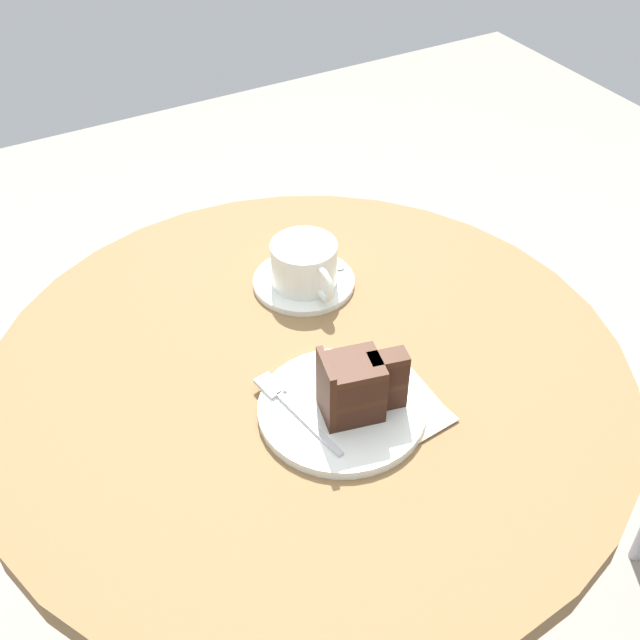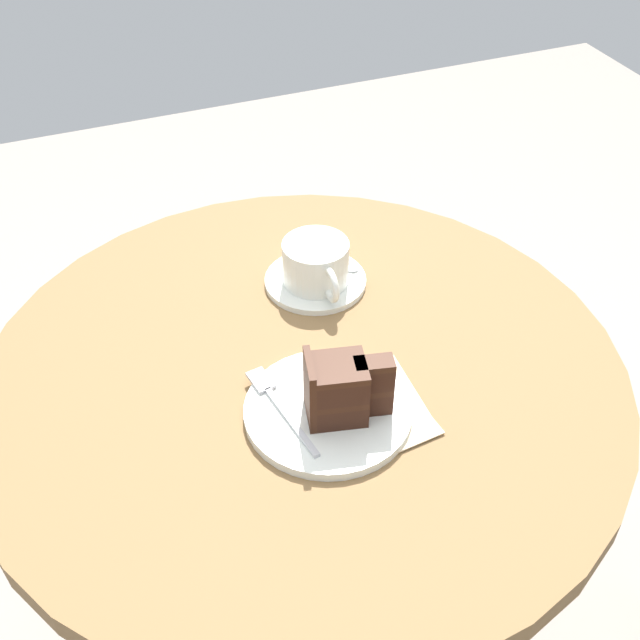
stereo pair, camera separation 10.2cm
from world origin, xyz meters
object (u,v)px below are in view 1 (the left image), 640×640
at_px(saucer, 304,282).
at_px(teaspoon, 321,265).
at_px(coffee_cup, 305,263).
at_px(fork, 289,404).
at_px(cake_slice, 356,386).
at_px(cake_plate, 339,410).
at_px(napkin, 379,405).

xyz_separation_m(saucer, teaspoon, (-0.02, 0.04, 0.01)).
xyz_separation_m(coffee_cup, teaspoon, (-0.02, 0.04, -0.03)).
xyz_separation_m(saucer, coffee_cup, (0.01, -0.00, 0.04)).
bearing_deg(fork, cake_slice, -132.34).
xyz_separation_m(teaspoon, cake_plate, (0.25, -0.12, -0.00)).
relative_size(teaspoon, napkin, 0.49).
relative_size(saucer, fork, 0.92).
height_order(cake_plate, napkin, cake_plate).
xyz_separation_m(saucer, cake_slice, (0.25, -0.07, 0.05)).
relative_size(cake_slice, fork, 0.68).
bearing_deg(cake_plate, cake_slice, 47.38).
relative_size(saucer, cake_slice, 1.35).
height_order(cake_slice, fork, cake_slice).
bearing_deg(coffee_cup, napkin, -7.63).
height_order(cake_plate, cake_slice, cake_slice).
bearing_deg(napkin, fork, -113.80).
relative_size(coffee_cup, fork, 0.80).
xyz_separation_m(coffee_cup, napkin, (0.25, -0.03, -0.04)).
height_order(cake_slice, napkin, cake_slice).
xyz_separation_m(cake_plate, cake_slice, (0.01, 0.01, 0.05)).
xyz_separation_m(teaspoon, cake_slice, (0.27, -0.10, 0.04)).
height_order(coffee_cup, teaspoon, coffee_cup).
xyz_separation_m(cake_slice, fork, (-0.04, -0.07, -0.04)).
distance_m(coffee_cup, teaspoon, 0.05).
distance_m(cake_plate, cake_slice, 0.05).
bearing_deg(teaspoon, fork, -90.47).
bearing_deg(teaspoon, cake_plate, -78.29).
bearing_deg(saucer, cake_plate, -18.68).
xyz_separation_m(cake_slice, napkin, (0.00, 0.03, -0.05)).
distance_m(saucer, fork, 0.25).
bearing_deg(coffee_cup, teaspoon, 118.91).
xyz_separation_m(cake_plate, fork, (-0.03, -0.05, 0.01)).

